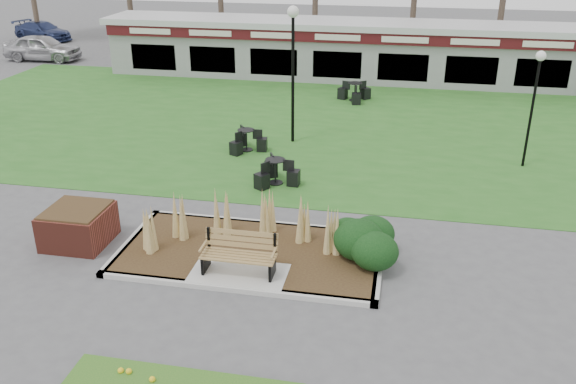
% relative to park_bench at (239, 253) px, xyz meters
% --- Properties ---
extents(ground, '(100.00, 100.00, 0.00)m').
position_rel_park_bench_xyz_m(ground, '(0.00, -0.25, -0.59)').
color(ground, '#515154').
rests_on(ground, ground).
extents(lawn, '(34.00, 16.00, 0.02)m').
position_rel_park_bench_xyz_m(lawn, '(0.00, 11.75, -0.58)').
color(lawn, '#27631F').
rests_on(lawn, ground).
extents(planting_bed, '(6.75, 3.40, 1.27)m').
position_rel_park_bench_xyz_m(planting_bed, '(1.27, 1.10, -0.22)').
color(planting_bed, '#382316').
rests_on(planting_bed, ground).
extents(park_bench, '(1.70, 0.66, 0.93)m').
position_rel_park_bench_xyz_m(park_bench, '(0.00, 0.00, 0.00)').
color(park_bench, '#A38349').
rests_on(park_bench, ground).
extents(brick_planter, '(1.50, 1.50, 0.95)m').
position_rel_park_bench_xyz_m(brick_planter, '(-4.40, 0.75, -0.11)').
color(brick_planter, maroon).
rests_on(brick_planter, ground).
extents(food_pavilion, '(24.60, 3.40, 2.90)m').
position_rel_park_bench_xyz_m(food_pavilion, '(0.00, 19.71, 0.89)').
color(food_pavilion, gray).
rests_on(food_pavilion, ground).
extents(lamp_post_mid_left, '(0.40, 0.40, 4.86)m').
position_rel_park_bench_xyz_m(lamp_post_mid_left, '(-0.55, 9.39, 2.95)').
color(lamp_post_mid_left, black).
rests_on(lamp_post_mid_left, ground).
extents(lamp_post_mid_right, '(0.32, 0.32, 3.82)m').
position_rel_park_bench_xyz_m(lamp_post_mid_right, '(7.43, 8.42, 2.20)').
color(lamp_post_mid_right, black).
rests_on(lamp_post_mid_right, ground).
extents(bistro_set_b, '(1.33, 1.48, 0.79)m').
position_rel_park_bench_xyz_m(bistro_set_b, '(-0.33, 5.40, -0.31)').
color(bistro_set_b, black).
rests_on(bistro_set_b, ground).
extents(bistro_set_c, '(1.30, 1.43, 0.76)m').
position_rel_park_bench_xyz_m(bistro_set_c, '(-1.97, 8.12, -0.31)').
color(bistro_set_c, black).
rests_on(bistro_set_c, ground).
extents(bistro_set_d, '(1.51, 1.47, 0.82)m').
position_rel_park_bench_xyz_m(bistro_set_d, '(1.17, 15.42, -0.30)').
color(bistro_set_d, black).
rests_on(bistro_set_d, ground).
extents(car_silver, '(4.40, 1.84, 1.49)m').
position_rel_park_bench_xyz_m(car_silver, '(-17.53, 20.75, 0.16)').
color(car_silver, '#B3B2B8').
rests_on(car_silver, ground).
extents(car_black, '(4.82, 2.74, 1.50)m').
position_rel_park_bench_xyz_m(car_black, '(-11.96, 26.75, 0.16)').
color(car_black, black).
rests_on(car_black, ground).
extents(car_blue, '(4.67, 3.04, 1.26)m').
position_rel_park_bench_xyz_m(car_blue, '(-21.19, 26.75, 0.04)').
color(car_blue, navy).
rests_on(car_blue, ground).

